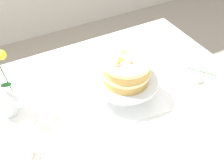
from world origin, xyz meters
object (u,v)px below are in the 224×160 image
Objects in this scene: dining_table at (106,118)px; cake_stand at (126,83)px; layer_cake at (126,70)px; fallen_rose at (199,78)px; flower_vase at (2,91)px; teacup at (24,154)px.

cake_stand is at bearing 3.93° from dining_table.
fallen_rose is (0.37, -0.08, -0.14)m from layer_cake.
layer_cake is (-0.00, 0.00, 0.07)m from cake_stand.
flower_vase is (-0.50, 0.15, -0.02)m from layer_cake.
layer_cake is (0.11, 0.01, 0.25)m from dining_table.
layer_cake is at bearing 4.01° from dining_table.
layer_cake is at bearing 12.40° from teacup.
layer_cake reaches higher than dining_table.
cake_stand is at bearing 12.39° from teacup.
flower_vase is at bearing 158.44° from dining_table.
cake_stand is 0.52m from teacup.
flower_vase is (-0.39, 0.16, 0.22)m from dining_table.
flower_vase is 0.28m from teacup.
cake_stand is 2.54× the size of teacup.
fallen_rose is at bearing 1.82° from teacup.
teacup is at bearing -90.62° from flower_vase.
flower_vase reaches higher than fallen_rose.
flower_vase reaches higher than teacup.
dining_table is 4.05× the size of flower_vase.
flower_vase is 3.02× the size of teacup.
teacup reaches higher than fallen_rose.
teacup is (-0.50, -0.11, -0.13)m from layer_cake.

